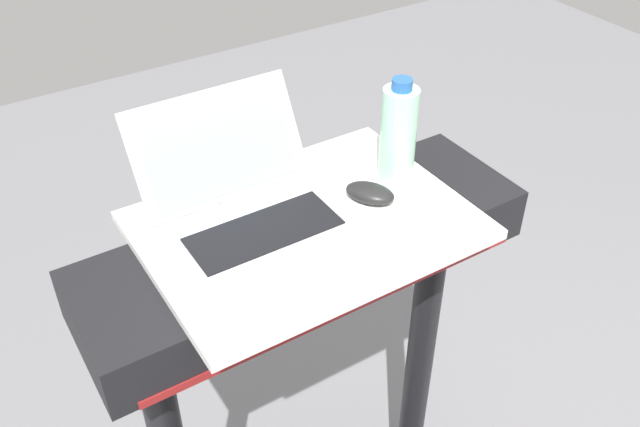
{
  "coord_description": "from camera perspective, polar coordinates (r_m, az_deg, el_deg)",
  "views": [
    {
      "loc": [
        -0.54,
        -0.2,
        2.03
      ],
      "look_at": [
        0.0,
        0.65,
        1.27
      ],
      "focal_mm": 39.4,
      "sensor_mm": 36.0,
      "label": 1
    }
  ],
  "objects": [
    {
      "name": "water_bottle",
      "position": [
        1.41,
        6.39,
        6.52
      ],
      "size": [
        0.07,
        0.07,
        0.22
      ],
      "color": "#9EDBB2",
      "rests_on": "desk_board"
    },
    {
      "name": "desk_board",
      "position": [
        1.34,
        -1.14,
        -0.96
      ],
      "size": [
        0.61,
        0.45,
        0.02
      ],
      "primitive_type": "cube",
      "color": "white",
      "rests_on": "treadmill_base"
    },
    {
      "name": "computer_mouse",
      "position": [
        1.38,
        4.08,
        1.67
      ],
      "size": [
        0.1,
        0.12,
        0.03
      ],
      "primitive_type": "ellipsoid",
      "rotation": [
        0.0,
        0.0,
        0.56
      ],
      "color": "black",
      "rests_on": "desk_board"
    },
    {
      "name": "laptop",
      "position": [
        1.31,
        -6.03,
        0.95
      ],
      "size": [
        0.34,
        0.32,
        0.21
      ],
      "rotation": [
        0.0,
        0.0,
        -0.06
      ],
      "color": "#B7B7BC",
      "rests_on": "desk_board"
    }
  ]
}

